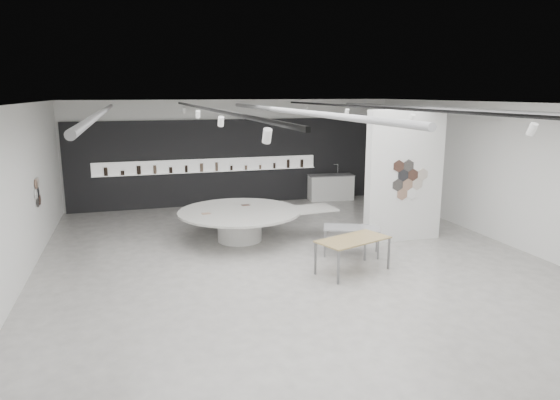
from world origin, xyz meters
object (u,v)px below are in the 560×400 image
object	(u,v)px
sample_table_stone	(352,230)
display_island	(242,221)
sample_table_wood	(353,241)
partition_column	(404,176)
kitchen_counter	(331,187)

from	to	relation	value
sample_table_stone	display_island	bearing A→B (deg)	140.09
display_island	sample_table_stone	bearing A→B (deg)	-45.99
display_island	sample_table_wood	size ratio (longest dim) A/B	2.45
display_island	sample_table_wood	xyz separation A→B (m)	(1.90, -3.17, 0.17)
partition_column	kitchen_counter	world-z (taller)	partition_column
display_island	kitchen_counter	size ratio (longest dim) A/B	2.58
sample_table_stone	kitchen_counter	size ratio (longest dim) A/B	0.88
kitchen_counter	partition_column	bearing A→B (deg)	-86.38
sample_table_wood	sample_table_stone	bearing A→B (deg)	66.96
display_island	kitchen_counter	xyz separation A→B (m)	(4.41, 4.32, -0.07)
partition_column	kitchen_counter	distance (m)	5.66
display_island	sample_table_stone	xyz separation A→B (m)	(2.39, -2.00, 0.09)
partition_column	display_island	distance (m)	4.63
sample_table_wood	kitchen_counter	xyz separation A→B (m)	(2.51, 7.49, -0.24)
partition_column	sample_table_wood	distance (m)	3.30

